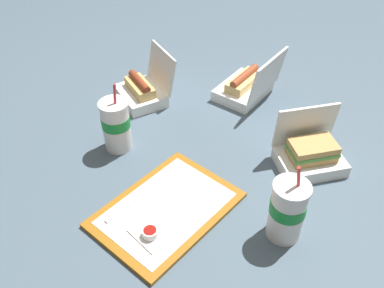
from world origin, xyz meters
name	(u,v)px	position (x,y,z in m)	size (l,w,h in m)	color
ground_plane	(189,157)	(0.00, 0.00, 0.00)	(3.20, 3.20, 0.00)	#4C6070
food_tray	(166,209)	(-0.21, -0.09, 0.01)	(0.38, 0.28, 0.01)	#A56619
ketchup_cup	(150,233)	(-0.30, -0.12, 0.03)	(0.04, 0.04, 0.02)	white
napkin_stack	(154,231)	(-0.28, -0.11, 0.02)	(0.10, 0.10, 0.00)	white
plastic_fork	(121,209)	(-0.28, 0.00, 0.02)	(0.11, 0.01, 0.01)	white
clamshell_hotdog_corner	(143,90)	(0.14, 0.32, 0.04)	(0.23, 0.23, 0.18)	white
clamshell_sandwich_right	(310,154)	(0.19, -0.30, 0.04)	(0.24, 0.23, 0.18)	white
clamshell_hotdog_front	(246,86)	(0.39, 0.04, 0.04)	(0.21, 0.18, 0.18)	white
soda_cup_right	(287,210)	(-0.08, -0.37, 0.09)	(0.09, 0.09, 0.23)	white
soda_cup_back	(116,125)	(-0.10, 0.20, 0.09)	(0.09, 0.09, 0.23)	white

